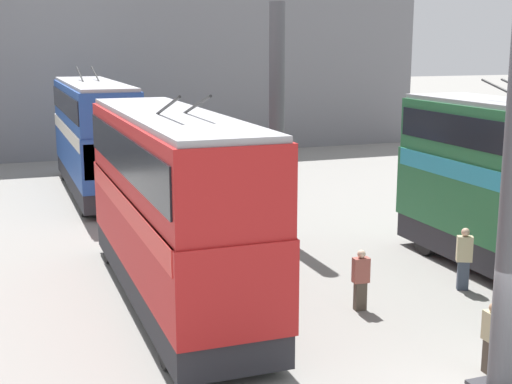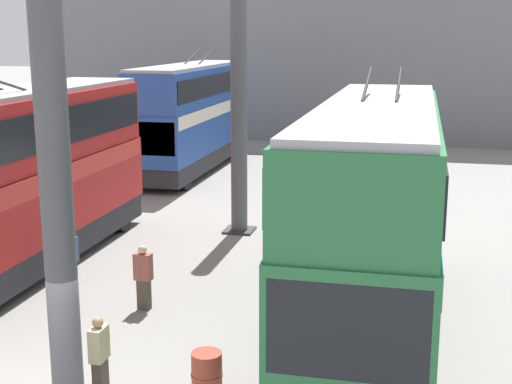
% 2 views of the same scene
% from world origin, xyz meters
% --- Properties ---
extents(depot_back_wall, '(0.50, 36.00, 9.70)m').
position_xyz_m(depot_back_wall, '(33.40, 0.00, 4.85)').
color(depot_back_wall, slate).
rests_on(depot_back_wall, ground_plane).
extents(support_column_far, '(0.97, 0.97, 8.11)m').
position_xyz_m(support_column_far, '(12.95, 0.00, 3.93)').
color(support_column_far, '#4C4C51').
rests_on(support_column_far, ground_plane).
extents(bus_right_mid, '(10.91, 2.54, 5.65)m').
position_xyz_m(bus_right_mid, '(8.04, 4.90, 2.85)').
color(bus_right_mid, black).
rests_on(bus_right_mid, ground_plane).
extents(bus_right_far, '(11.22, 2.54, 5.69)m').
position_xyz_m(bus_right_far, '(22.84, 4.90, 2.90)').
color(bus_right_far, black).
rests_on(bus_right_far, ground_plane).
extents(person_aisle_midway, '(0.27, 0.44, 1.61)m').
position_xyz_m(person_aisle_midway, '(5.74, 0.53, 0.84)').
color(person_aisle_midway, '#473D33').
rests_on(person_aisle_midway, ground_plane).
extents(person_by_right_row, '(0.48, 0.41, 1.62)m').
position_xyz_m(person_by_right_row, '(6.55, 2.87, 0.85)').
color(person_by_right_row, '#473D33').
rests_on(person_by_right_row, ground_plane).
extents(person_aisle_foreground, '(0.42, 0.24, 1.55)m').
position_xyz_m(person_aisle_foreground, '(1.59, -0.28, 0.81)').
color(person_aisle_foreground, '#473D33').
rests_on(person_aisle_foreground, ground_plane).
extents(person_by_left_row, '(0.40, 0.48, 1.78)m').
position_xyz_m(person_by_left_row, '(6.13, -2.90, 0.95)').
color(person_by_left_row, '#384251').
rests_on(person_by_left_row, ground_plane).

